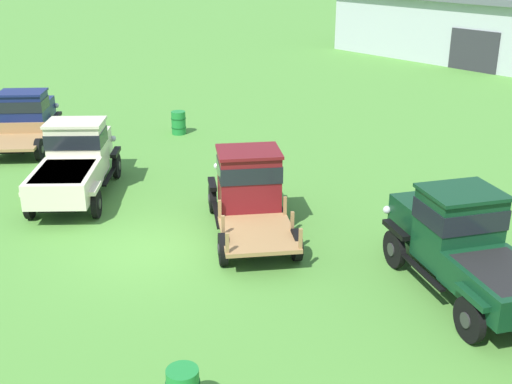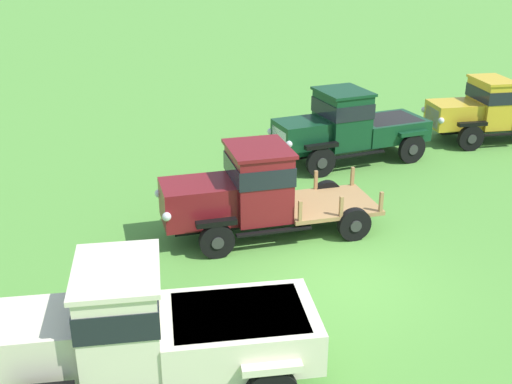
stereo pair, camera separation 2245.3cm
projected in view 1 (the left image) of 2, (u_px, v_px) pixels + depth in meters
name	position (u px, v px, depth m)	size (l,w,h in m)	color
ground_plane	(156.00, 248.00, 16.20)	(240.00, 240.00, 0.00)	#518E38
farm_shed	(473.00, 26.00, 41.89)	(17.91, 8.37, 4.22)	#B2B7BC
vintage_truck_foreground_near	(27.00, 116.00, 24.33)	(4.90, 4.24, 2.06)	black
vintage_truck_second_in_line	(76.00, 160.00, 19.30)	(5.05, 4.48, 2.21)	black
vintage_truck_midrow_center	(248.00, 185.00, 17.24)	(5.22, 4.13, 2.18)	black
vintage_truck_far_side	(463.00, 242.00, 13.88)	(5.10, 3.53, 2.28)	black
oil_drum_near_fence	(179.00, 123.00, 25.72)	(0.60, 0.60, 0.92)	#1E7F33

